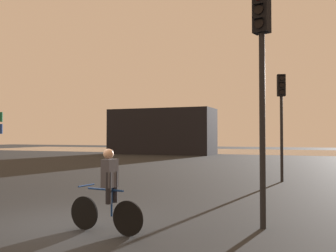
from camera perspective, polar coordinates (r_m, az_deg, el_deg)
The scene contains 6 objects.
ground_plane at distance 8.46m, azimuth -16.39°, elevation -14.21°, with size 120.00×120.00×0.00m, color black.
water_strip at distance 46.43m, azimuth 15.44°, elevation -3.81°, with size 80.00×16.00×0.01m, color gray.
distant_building at distance 39.14m, azimuth -0.96°, elevation -0.86°, with size 10.94×4.00×4.70m, color black.
traffic_light_near_right at distance 7.95m, azimuth 14.11°, elevation 9.34°, with size 0.37×0.39×4.87m.
traffic_light_far_right at distance 16.09m, azimuth 16.90°, elevation 2.80°, with size 0.37×0.39×4.41m.
cyclist at distance 7.39m, azimuth -9.12°, elevation -9.65°, with size 1.70×0.46×1.62m.
Camera 1 is at (5.08, -6.50, 1.86)m, focal length 40.00 mm.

